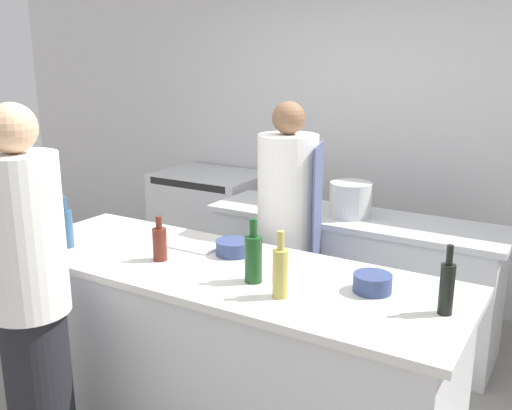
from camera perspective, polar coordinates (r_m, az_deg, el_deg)
wall_back at (r=4.74m, az=11.30°, el=7.66°), size 8.00×0.06×2.80m
prep_counter at (r=3.18m, az=-3.36°, el=-13.67°), size 2.53×0.86×0.90m
pass_counter at (r=4.09m, az=9.41°, el=-7.11°), size 2.04×0.59×0.90m
oven_range at (r=5.17m, az=-4.47°, el=-1.99°), size 0.92×0.70×0.95m
chef_at_prep_near at (r=2.85m, az=-21.70°, el=-8.45°), size 0.40×0.38×1.77m
chef_at_stove at (r=3.59m, az=3.11°, el=-3.31°), size 0.42×0.41×1.70m
bottle_olive_oil at (r=3.08m, az=-9.61°, el=-3.75°), size 0.08×0.08×0.24m
bottle_vinegar at (r=3.41m, az=-18.52°, el=-2.12°), size 0.08×0.08×0.30m
bottle_wine at (r=2.58m, az=2.46°, el=-6.63°), size 0.07×0.07×0.31m
bottle_cooking_oil at (r=2.74m, az=-0.26°, el=-5.22°), size 0.09×0.09×0.32m
bottle_sauce at (r=2.54m, az=18.54°, el=-7.77°), size 0.06×0.06×0.31m
bowl_mixing_large at (r=3.14m, az=-2.25°, el=-4.26°), size 0.20×0.20×0.08m
bowl_prep_small at (r=2.71m, az=11.57°, el=-7.65°), size 0.18×0.18×0.08m
cutting_board at (r=3.30m, az=-6.60°, el=-4.01°), size 0.35×0.18×0.01m
stockpot at (r=3.91m, az=9.44°, el=0.56°), size 0.28×0.28×0.23m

